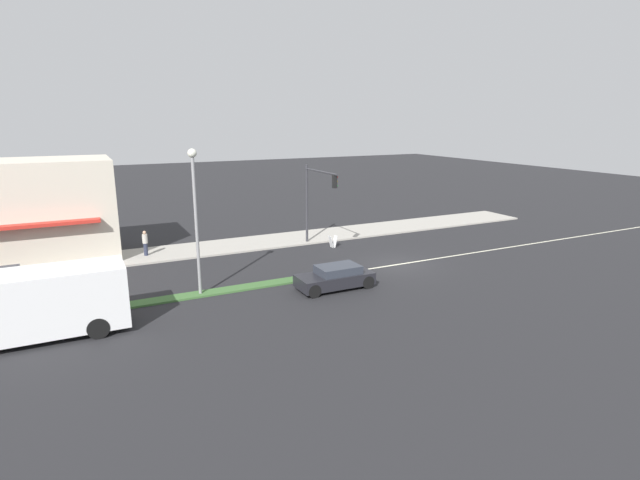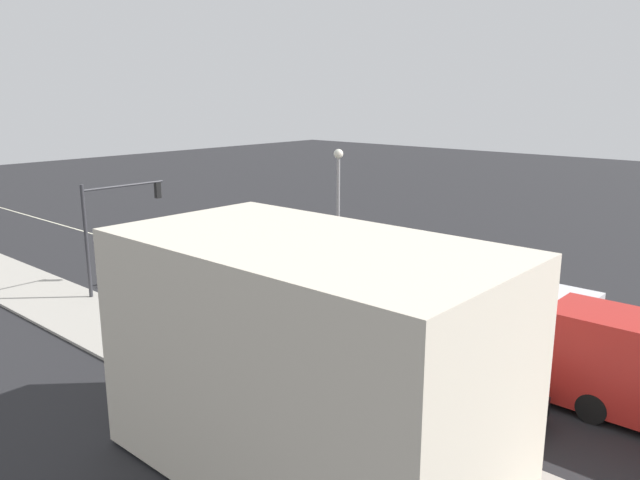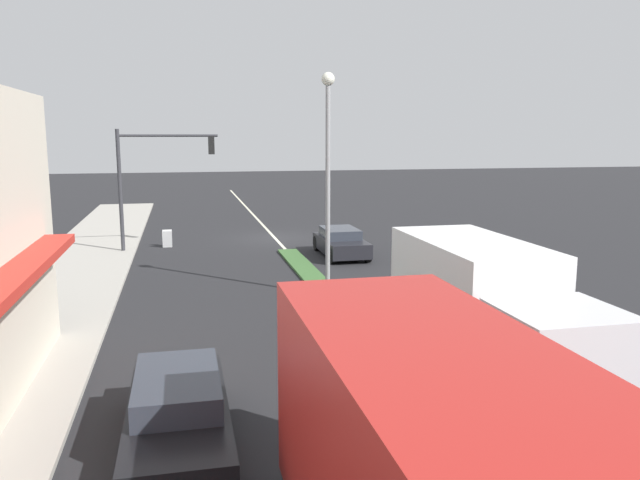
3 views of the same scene
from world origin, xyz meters
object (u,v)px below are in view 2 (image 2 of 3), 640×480
at_px(street_lamp, 338,207).
at_px(warning_aframe_sign, 115,278).
at_px(pedestrian, 213,347).
at_px(suv_black, 469,389).
at_px(traffic_signal_main, 111,218).
at_px(delivery_truck, 497,295).
at_px(sedan_dark, 273,259).

bearing_deg(street_lamp, warning_aframe_sign, -62.51).
distance_m(pedestrian, suv_black, 9.12).
xyz_separation_m(traffic_signal_main, street_lamp, (-6.12, 9.63, 0.88)).
bearing_deg(suv_black, traffic_signal_main, -86.68).
distance_m(delivery_truck, suv_black, 7.69).
relative_size(street_lamp, suv_black, 1.61).
bearing_deg(suv_black, pedestrian, -65.26).
bearing_deg(sedan_dark, street_lamp, 71.88).
xyz_separation_m(warning_aframe_sign, suv_black, (-0.56, 20.43, 0.20)).
bearing_deg(street_lamp, delivery_truck, 107.09).
xyz_separation_m(pedestrian, delivery_truck, (-11.01, 5.70, 0.48)).
height_order(traffic_signal_main, suv_black, traffic_signal_main).
bearing_deg(traffic_signal_main, suv_black, 93.32).
distance_m(warning_aframe_sign, sedan_dark, 8.72).
bearing_deg(traffic_signal_main, delivery_truck, 116.38).
distance_m(pedestrian, warning_aframe_sign, 12.59).
height_order(traffic_signal_main, street_lamp, street_lamp).
bearing_deg(traffic_signal_main, pedestrian, 76.37).
bearing_deg(pedestrian, warning_aframe_sign, -104.97).
bearing_deg(sedan_dark, traffic_signal_main, -19.25).
distance_m(suv_black, sedan_dark, 17.97).
bearing_deg(delivery_truck, sedan_dark, -90.00).
height_order(pedestrian, suv_black, pedestrian).
height_order(traffic_signal_main, delivery_truck, traffic_signal_main).
distance_m(pedestrian, delivery_truck, 12.41).
distance_m(pedestrian, sedan_dark, 13.73).
bearing_deg(sedan_dark, delivery_truck, 90.00).
distance_m(street_lamp, warning_aframe_sign, 12.82).
xyz_separation_m(suv_black, sedan_dark, (-7.20, -16.46, -0.01)).
distance_m(street_lamp, sedan_dark, 8.20).
relative_size(suv_black, sedan_dark, 1.11).
bearing_deg(traffic_signal_main, street_lamp, 122.46).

